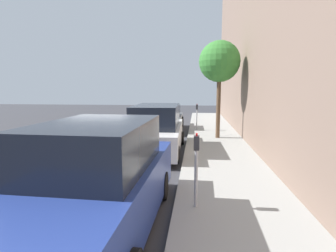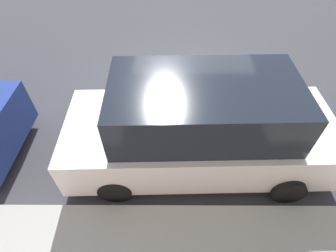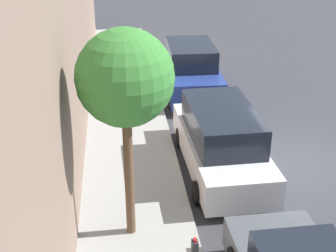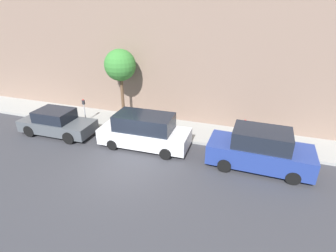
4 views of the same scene
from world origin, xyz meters
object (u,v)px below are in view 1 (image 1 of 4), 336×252
object	(u,v)px
parked_sedan_third	(167,119)
parking_meter_far	(197,114)
parked_minivan_second	(157,129)
street_tree	(220,62)
parked_suv_nearest	(98,181)
parking_meter_near	(196,162)

from	to	relation	value
parked_sedan_third	parking_meter_far	size ratio (longest dim) A/B	2.96
parked_minivan_second	street_tree	world-z (taller)	street_tree
parking_meter_far	street_tree	world-z (taller)	street_tree
street_tree	parked_sedan_third	bearing A→B (deg)	134.00
parked_suv_nearest	street_tree	xyz separation A→B (m)	(2.74, 8.63, 2.85)
parked_minivan_second	street_tree	size ratio (longest dim) A/B	1.07
parked_suv_nearest	street_tree	bearing A→B (deg)	72.42
parked_minivan_second	parking_meter_near	distance (m)	5.38
street_tree	parked_suv_nearest	bearing A→B (deg)	-107.58
parked_minivan_second	street_tree	distance (m)	4.69
parked_suv_nearest	parked_minivan_second	world-z (taller)	parked_suv_nearest
parked_sedan_third	street_tree	bearing A→B (deg)	-46.00
parked_suv_nearest	street_tree	distance (m)	9.50
parked_sedan_third	parking_meter_near	size ratio (longest dim) A/B	2.98
parked_suv_nearest	parked_minivan_second	distance (m)	5.99
parking_meter_near	parked_suv_nearest	bearing A→B (deg)	-153.46
parked_minivan_second	parked_sedan_third	size ratio (longest dim) A/B	1.09
parked_suv_nearest	parked_sedan_third	world-z (taller)	parked_suv_nearest
parked_suv_nearest	parking_meter_near	distance (m)	1.91
parked_suv_nearest	parked_minivan_second	size ratio (longest dim) A/B	0.98
parked_minivan_second	parking_meter_near	world-z (taller)	parked_minivan_second
parked_suv_nearest	parked_sedan_third	bearing A→B (deg)	90.69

